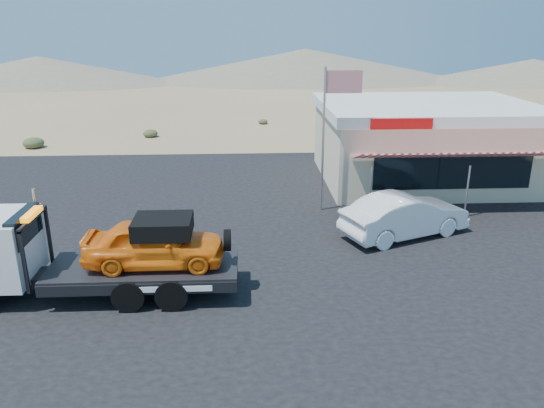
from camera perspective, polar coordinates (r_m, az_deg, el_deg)
The scene contains 7 objects.
ground at distance 18.59m, azimuth -7.30°, elevation -5.59°, with size 120.00×120.00×0.00m, color olive.
asphalt_lot at distance 21.30m, azimuth -1.36°, elevation -2.13°, with size 32.00×24.00×0.02m, color black.
tow_truck at distance 16.24m, azimuth -18.86°, elevation -4.79°, with size 7.88×2.34×2.63m.
white_sedan at distance 20.42m, azimuth 14.09°, elevation -1.21°, with size 1.72×4.92×1.62m, color silver.
jerky_store at distance 27.94m, azimuth 16.05°, elevation 6.51°, with size 10.40×9.97×3.90m.
flagpole at distance 21.98m, azimuth 6.19°, elevation 8.63°, with size 1.55×0.10×6.00m.
distant_hills at distance 73.10m, azimuth -12.15°, elevation 14.07°, with size 126.00×48.00×4.20m.
Camera 1 is at (1.49, -16.86, 7.70)m, focal length 35.00 mm.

